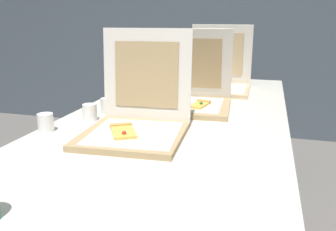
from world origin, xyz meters
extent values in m
cube|color=#4C5660|center=(0.00, 2.79, 1.30)|extent=(10.00, 0.10, 2.60)
cube|color=silver|center=(0.00, 0.60, 0.74)|extent=(0.95, 2.18, 0.03)
cylinder|color=gray|center=(-0.40, 1.62, 0.36)|extent=(0.04, 0.04, 0.73)
cylinder|color=gray|center=(0.40, 1.62, 0.36)|extent=(0.04, 0.04, 0.73)
cube|color=tan|center=(-0.08, 0.31, 0.77)|extent=(0.38, 0.38, 0.02)
cube|color=silver|center=(-0.07, 0.31, 0.78)|extent=(0.34, 0.34, 0.00)
cube|color=silver|center=(-0.09, 0.51, 0.96)|extent=(0.36, 0.05, 0.36)
cube|color=tan|center=(-0.09, 0.50, 0.96)|extent=(0.26, 0.04, 0.26)
cube|color=#E5B74C|center=(-0.10, 0.29, 0.79)|extent=(0.14, 0.16, 0.01)
cube|color=tan|center=(-0.14, 0.35, 0.79)|extent=(0.08, 0.06, 0.02)
sphere|color=red|center=(-0.09, 0.26, 0.80)|extent=(0.02, 0.02, 0.02)
cube|color=tan|center=(0.04, 0.78, 0.77)|extent=(0.39, 0.39, 0.02)
cube|color=silver|center=(0.03, 0.78, 0.78)|extent=(0.31, 0.31, 0.00)
cube|color=silver|center=(0.03, 0.91, 0.95)|extent=(0.37, 0.13, 0.35)
cube|color=tan|center=(0.03, 0.90, 0.96)|extent=(0.26, 0.09, 0.25)
cube|color=#E5B74C|center=(0.08, 0.75, 0.79)|extent=(0.08, 0.13, 0.01)
cube|color=tan|center=(0.09, 0.81, 0.79)|extent=(0.07, 0.04, 0.02)
sphere|color=#2D6628|center=(0.09, 0.75, 0.80)|extent=(0.02, 0.02, 0.02)
cube|color=tan|center=(0.10, 1.22, 0.77)|extent=(0.37, 0.37, 0.02)
cube|color=silver|center=(0.11, 1.21, 0.78)|extent=(0.31, 0.31, 0.00)
cube|color=silver|center=(0.10, 1.37, 0.96)|extent=(0.36, 0.08, 0.36)
cube|color=tan|center=(0.10, 1.36, 0.96)|extent=(0.26, 0.05, 0.26)
cylinder|color=white|center=(-0.34, 0.48, 0.79)|extent=(0.06, 0.06, 0.07)
cylinder|color=white|center=(-0.31, 0.60, 0.79)|extent=(0.06, 0.06, 0.07)
cylinder|color=white|center=(-0.43, 0.30, 0.79)|extent=(0.06, 0.06, 0.07)
cylinder|color=white|center=(-0.23, 0.92, 0.79)|extent=(0.06, 0.06, 0.07)
camera|label=1|loc=(0.37, -0.81, 1.19)|focal=37.56mm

